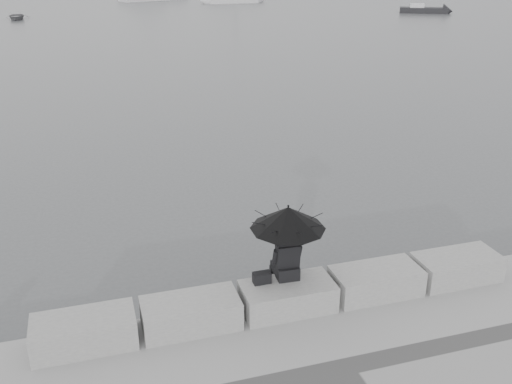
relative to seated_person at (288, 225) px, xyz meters
name	(u,v)px	position (x,y,z in m)	size (l,w,h in m)	color
ground	(278,318)	(-0.06, 0.23, -2.03)	(360.00, 360.00, 0.00)	#47494C
stone_block_far_left	(84,332)	(-3.46, -0.22, -1.28)	(1.60, 0.80, 0.50)	gray
stone_block_left	(191,314)	(-1.76, -0.22, -1.28)	(1.60, 0.80, 0.50)	gray
stone_block_centre	(288,297)	(-0.06, -0.22, -1.28)	(1.60, 0.80, 0.50)	gray
stone_block_right	(376,281)	(1.64, -0.22, -1.28)	(1.60, 0.80, 0.50)	gray
stone_block_far_right	(456,267)	(3.34, -0.22, -1.28)	(1.60, 0.80, 0.50)	gray
seated_person	(288,225)	(0.00, 0.00, 0.00)	(1.29, 1.29, 1.39)	black
bag	(262,278)	(-0.47, -0.04, -0.93)	(0.30, 0.17, 0.20)	black
small_motorboat	(424,10)	(34.44, 50.09, -1.71)	(5.32, 3.94, 1.10)	black
dinghy	(16,17)	(-8.64, 56.28, -1.75)	(3.31, 1.40, 0.56)	gray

